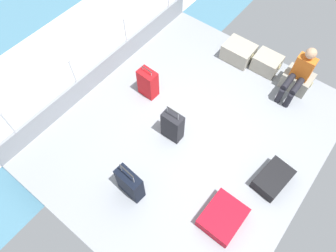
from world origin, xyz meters
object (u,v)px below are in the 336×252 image
at_px(passenger_seated, 300,73).
at_px(suitcase_4, 173,126).
at_px(cargo_crate_0, 238,52).
at_px(suitcase_1, 130,184).
at_px(suitcase_3, 273,179).
at_px(suitcase_0, 223,217).
at_px(cargo_crate_2, 297,80).
at_px(cargo_crate_1, 267,63).
at_px(suitcase_2, 148,83).

relative_size(passenger_seated, suitcase_4, 1.30).
height_order(cargo_crate_0, suitcase_1, suitcase_1).
xyz_separation_m(suitcase_3, suitcase_4, (-1.86, -0.32, 0.21)).
relative_size(suitcase_0, suitcase_3, 0.98).
height_order(cargo_crate_2, suitcase_4, suitcase_4).
bearing_deg(suitcase_4, cargo_crate_1, 77.77).
relative_size(cargo_crate_0, passenger_seated, 0.62).
distance_m(cargo_crate_2, suitcase_0, 3.18).
bearing_deg(suitcase_2, suitcase_1, -57.72).
distance_m(cargo_crate_2, suitcase_1, 3.86).
bearing_deg(suitcase_2, suitcase_0, -25.66).
relative_size(cargo_crate_2, passenger_seated, 0.55).
bearing_deg(suitcase_3, cargo_crate_1, 121.24).
distance_m(cargo_crate_0, suitcase_0, 3.52).
bearing_deg(passenger_seated, suitcase_2, -141.07).
xyz_separation_m(cargo_crate_0, suitcase_2, (-0.89, -1.91, 0.12)).
bearing_deg(suitcase_0, suitcase_3, 73.61).
height_order(suitcase_0, suitcase_1, suitcase_1).
height_order(suitcase_1, suitcase_4, suitcase_1).
bearing_deg(cargo_crate_2, suitcase_3, -73.75).
height_order(cargo_crate_0, passenger_seated, passenger_seated).
bearing_deg(suitcase_4, suitcase_0, -25.16).
bearing_deg(cargo_crate_1, cargo_crate_0, -171.06).
distance_m(cargo_crate_1, suitcase_4, 2.55).
bearing_deg(suitcase_0, suitcase_2, 154.34).
bearing_deg(suitcase_2, cargo_crate_1, 53.03).
distance_m(cargo_crate_0, suitcase_2, 2.11).
relative_size(suitcase_0, suitcase_4, 0.86).
xyz_separation_m(passenger_seated, suitcase_1, (-1.11, -3.52, -0.23)).
xyz_separation_m(passenger_seated, suitcase_2, (-2.21, -1.78, -0.24)).
distance_m(cargo_crate_2, suitcase_3, 2.21).
height_order(cargo_crate_0, suitcase_3, cargo_crate_0).
bearing_deg(cargo_crate_0, suitcase_4, -88.08).
relative_size(passenger_seated, suitcase_3, 1.48).
bearing_deg(suitcase_2, cargo_crate_2, 41.60).
bearing_deg(suitcase_4, suitcase_1, -84.27).
xyz_separation_m(cargo_crate_0, passenger_seated, (1.32, -0.13, 0.36)).
bearing_deg(suitcase_4, cargo_crate_2, 63.13).
xyz_separation_m(passenger_seated, suitcase_3, (0.62, -1.95, -0.43)).
bearing_deg(passenger_seated, cargo_crate_2, 90.00).
xyz_separation_m(suitcase_2, suitcase_4, (0.97, -0.48, 0.01)).
xyz_separation_m(suitcase_1, suitcase_4, (-0.13, 1.25, 0.01)).
relative_size(suitcase_2, suitcase_3, 0.99).
bearing_deg(suitcase_3, suitcase_1, -137.78).
xyz_separation_m(cargo_crate_0, suitcase_0, (1.63, -3.12, -0.07)).
bearing_deg(suitcase_0, passenger_seated, 95.94).
xyz_separation_m(suitcase_0, suitcase_3, (0.31, 1.04, -0.00)).
distance_m(suitcase_0, suitcase_2, 2.80).
bearing_deg(suitcase_1, suitcase_4, 95.73).
height_order(cargo_crate_2, suitcase_1, suitcase_1).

